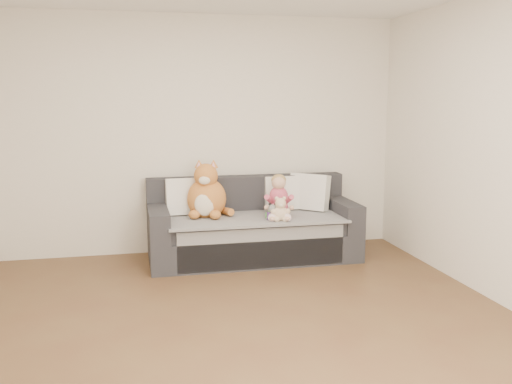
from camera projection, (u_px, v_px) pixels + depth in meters
room_shell at (231, 154)px, 4.28m from camera, size 5.00×5.00×5.00m
sofa at (252, 229)px, 6.14m from camera, size 2.20×0.94×0.85m
cushion_left at (186, 196)px, 6.09m from camera, size 0.44×0.21×0.40m
cushion_right_back at (283, 193)px, 6.35m from camera, size 0.41×0.19×0.39m
cushion_right_front at (309, 192)px, 6.34m from camera, size 0.45×0.44×0.41m
toddler at (279, 199)px, 6.01m from camera, size 0.31×0.46×0.45m
plush_cat at (207, 195)px, 5.98m from camera, size 0.48×0.44×0.63m
teddy_bear at (280, 211)px, 5.79m from camera, size 0.20×0.15×0.26m
plush_cow at (274, 212)px, 5.89m from camera, size 0.15×0.22×0.18m
sippy_cup at (270, 214)px, 5.85m from camera, size 0.10×0.07×0.11m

